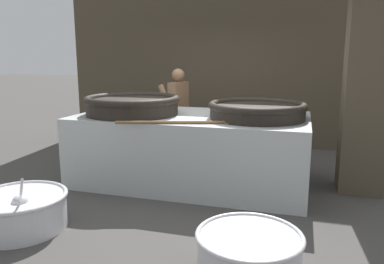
# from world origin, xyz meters

# --- Properties ---
(ground_plane) EXTENTS (60.00, 60.00, 0.00)m
(ground_plane) POSITION_xyz_m (0.00, 0.00, 0.00)
(ground_plane) COLOR #474442
(back_wall) EXTENTS (7.02, 0.24, 4.15)m
(back_wall) POSITION_xyz_m (0.00, 2.68, 2.07)
(back_wall) COLOR #4C4233
(back_wall) RESTS_ON ground_plane
(support_pillar) EXTENTS (0.55, 0.55, 4.15)m
(support_pillar) POSITION_xyz_m (2.27, 0.26, 2.07)
(support_pillar) COLOR #4C4233
(support_pillar) RESTS_ON ground_plane
(hearth_platform) EXTENTS (3.22, 1.71, 0.97)m
(hearth_platform) POSITION_xyz_m (0.00, 0.00, 0.49)
(hearth_platform) COLOR #B2B7B7
(hearth_platform) RESTS_ON ground_plane
(giant_wok_near) EXTENTS (1.36, 1.36, 0.27)m
(giant_wok_near) POSITION_xyz_m (-0.84, -0.16, 1.12)
(giant_wok_near) COLOR black
(giant_wok_near) RESTS_ON hearth_platform
(giant_wok_far) EXTENTS (1.30, 1.30, 0.22)m
(giant_wok_far) POSITION_xyz_m (0.92, -0.06, 1.09)
(giant_wok_far) COLOR black
(giant_wok_far) RESTS_ON hearth_platform
(stirring_paddle) EXTENTS (1.41, 0.48, 0.04)m
(stirring_paddle) POSITION_xyz_m (0.06, -0.74, 0.99)
(stirring_paddle) COLOR brown
(stirring_paddle) RESTS_ON hearth_platform
(cook) EXTENTS (0.43, 0.62, 1.59)m
(cook) POSITION_xyz_m (-0.58, 1.12, 0.86)
(cook) COLOR #8C6647
(cook) RESTS_ON ground_plane
(prep_bowl_vegetables) EXTENTS (1.05, 1.04, 0.78)m
(prep_bowl_vegetables) POSITION_xyz_m (-1.28, -2.01, 0.21)
(prep_bowl_vegetables) COLOR silver
(prep_bowl_vegetables) RESTS_ON ground_plane
(prep_bowl_meat) EXTENTS (0.93, 0.93, 0.31)m
(prep_bowl_meat) POSITION_xyz_m (1.12, -2.06, 0.17)
(prep_bowl_meat) COLOR silver
(prep_bowl_meat) RESTS_ON ground_plane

